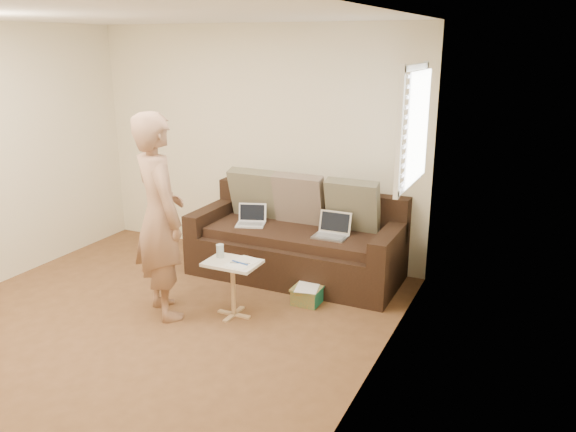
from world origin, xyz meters
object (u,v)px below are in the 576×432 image
at_px(sofa, 296,238).
at_px(laptop_silver, 330,237).
at_px(drinking_glass, 220,251).
at_px(person, 160,216).
at_px(laptop_white, 250,225).
at_px(striped_box, 307,295).
at_px(side_table, 233,289).

distance_m(sofa, laptop_silver, 0.44).
bearing_deg(drinking_glass, person, -149.87).
distance_m(laptop_white, striped_box, 1.10).
height_order(side_table, striped_box, side_table).
bearing_deg(person, sofa, -84.54).
bearing_deg(side_table, striped_box, 45.70).
xyz_separation_m(sofa, person, (-0.73, -1.31, 0.50)).
bearing_deg(sofa, laptop_white, -170.32).
height_order(laptop_white, person, person).
distance_m(sofa, side_table, 1.12).
height_order(laptop_silver, person, person).
relative_size(sofa, striped_box, 8.16).
bearing_deg(laptop_silver, drinking_glass, -126.88).
distance_m(person, drinking_glass, 0.62).
bearing_deg(laptop_silver, laptop_white, 178.91).
bearing_deg(laptop_silver, person, -133.98).
bearing_deg(laptop_white, sofa, -9.30).
distance_m(sofa, striped_box, 0.77).
distance_m(laptop_silver, drinking_glass, 1.19).
bearing_deg(striped_box, person, -146.70).
height_order(laptop_silver, side_table, laptop_silver).
bearing_deg(drinking_glass, sofa, 74.99).
distance_m(person, side_table, 0.92).
relative_size(laptop_silver, drinking_glass, 2.81).
height_order(sofa, drinking_glass, sofa).
relative_size(person, drinking_glass, 15.46).
bearing_deg(side_table, laptop_white, 109.97).
distance_m(laptop_white, drinking_glass, 0.99).
xyz_separation_m(side_table, striped_box, (0.51, 0.52, -0.18)).
bearing_deg(laptop_silver, striped_box, -94.86).
distance_m(side_table, drinking_glass, 0.36).
height_order(sofa, striped_box, sofa).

